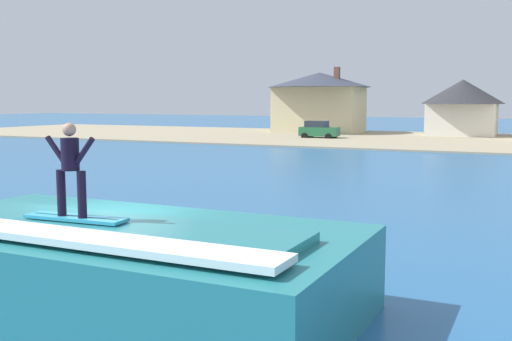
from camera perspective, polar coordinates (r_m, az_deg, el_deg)
ground_plane at (r=13.53m, az=-13.11°, el=-10.33°), size 260.00×260.00×0.00m
wave_crest at (r=11.70m, az=-12.96°, el=-8.78°), size 8.97×4.61×1.77m
surfboard at (r=11.42m, az=-16.70°, el=-4.32°), size 2.03×0.60×0.06m
surfer at (r=11.26m, az=-17.16°, el=0.54°), size 1.11×0.32×1.69m
shoreline_bank at (r=60.92m, az=17.82°, el=2.73°), size 120.00×27.45×0.15m
car_near_shore at (r=61.37m, az=5.95°, el=3.85°), size 3.89×2.05×1.86m
house_with_chimney at (r=71.96m, az=5.99°, el=6.93°), size 12.19×12.19×7.71m
house_small_cottage at (r=68.43m, az=18.95°, el=6.05°), size 8.64×8.64×6.13m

